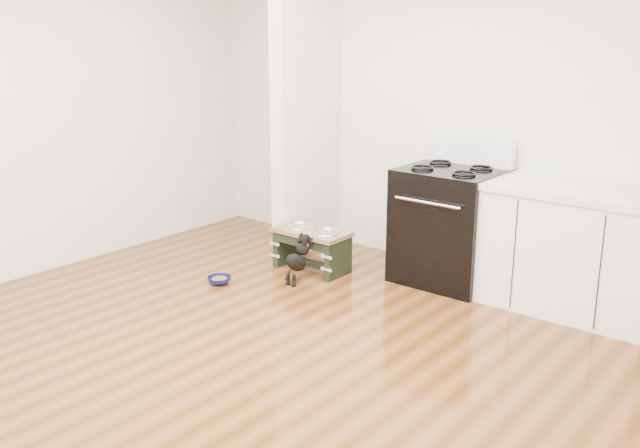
% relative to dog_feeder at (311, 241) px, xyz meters
% --- Properties ---
extents(ground, '(5.00, 5.00, 0.00)m').
position_rel_dog_feeder_xyz_m(ground, '(0.77, -1.66, -0.25)').
color(ground, '#4C2A0D').
rests_on(ground, ground).
extents(room_shell, '(5.00, 5.00, 5.00)m').
position_rel_dog_feeder_xyz_m(room_shell, '(0.77, -1.66, 1.37)').
color(room_shell, silver).
rests_on(room_shell, ground).
extents(partition_wall, '(0.15, 0.80, 2.70)m').
position_rel_dog_feeder_xyz_m(partition_wall, '(-0.41, 0.44, 1.10)').
color(partition_wall, silver).
rests_on(partition_wall, ground).
extents(oven_range, '(0.76, 0.69, 1.14)m').
position_rel_dog_feeder_xyz_m(oven_range, '(1.02, 0.50, 0.23)').
color(oven_range, black).
rests_on(oven_range, ground).
extents(cabinet_run, '(1.24, 0.64, 0.91)m').
position_rel_dog_feeder_xyz_m(cabinet_run, '(2.00, 0.51, 0.20)').
color(cabinet_run, white).
rests_on(cabinet_run, ground).
extents(dog_feeder, '(0.64, 0.34, 0.37)m').
position_rel_dog_feeder_xyz_m(dog_feeder, '(0.00, 0.00, 0.00)').
color(dog_feeder, black).
rests_on(dog_feeder, ground).
extents(puppy, '(0.11, 0.33, 0.39)m').
position_rel_dog_feeder_xyz_m(puppy, '(0.11, -0.30, -0.04)').
color(puppy, black).
rests_on(puppy, ground).
extents(floor_bowl, '(0.25, 0.25, 0.06)m').
position_rel_dog_feeder_xyz_m(floor_bowl, '(-0.36, -0.72, -0.22)').
color(floor_bowl, '#0B1153').
rests_on(floor_bowl, ground).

